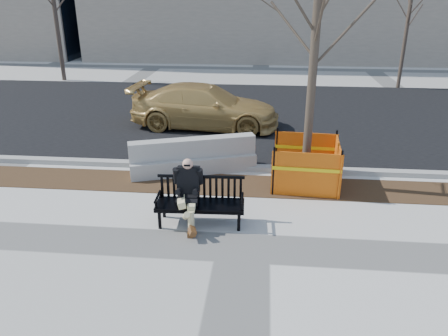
% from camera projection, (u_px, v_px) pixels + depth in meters
% --- Properties ---
extents(ground, '(120.00, 120.00, 0.00)m').
position_uv_depth(ground, '(243.00, 248.00, 7.64)').
color(ground, beige).
rests_on(ground, ground).
extents(mulch_strip, '(40.00, 1.20, 0.02)m').
position_uv_depth(mulch_strip, '(249.00, 186.00, 10.03)').
color(mulch_strip, '#47301C').
rests_on(mulch_strip, ground).
extents(asphalt_street, '(60.00, 10.40, 0.01)m').
position_uv_depth(asphalt_street, '(256.00, 114.00, 15.74)').
color(asphalt_street, black).
rests_on(asphalt_street, ground).
extents(curb, '(60.00, 0.25, 0.12)m').
position_uv_depth(curb, '(251.00, 168.00, 10.89)').
color(curb, '#9E9B93').
rests_on(curb, ground).
extents(bench, '(1.74, 0.68, 0.91)m').
position_uv_depth(bench, '(201.00, 223.00, 8.43)').
color(bench, black).
rests_on(bench, ground).
extents(seated_man, '(0.58, 0.93, 1.28)m').
position_uv_depth(seated_man, '(189.00, 222.00, 8.49)').
color(seated_man, black).
rests_on(seated_man, ground).
extents(tree_fence, '(2.37, 2.37, 5.59)m').
position_uv_depth(tree_fence, '(304.00, 184.00, 10.14)').
color(tree_fence, orange).
rests_on(tree_fence, ground).
extents(sedan, '(4.89, 2.28, 1.38)m').
position_uv_depth(sedan, '(206.00, 127.00, 14.33)').
color(sedan, tan).
rests_on(sedan, ground).
extents(jersey_barrier_left, '(3.10, 1.58, 0.88)m').
position_uv_depth(jersey_barrier_left, '(194.00, 172.00, 10.80)').
color(jersey_barrier_left, '#A19E96').
rests_on(jersey_barrier_left, ground).
extents(far_tree_left, '(2.57, 2.57, 6.10)m').
position_uv_depth(far_tree_left, '(65.00, 80.00, 21.67)').
color(far_tree_left, '#4A3B2F').
rests_on(far_tree_left, ground).
extents(far_tree_right, '(2.05, 2.05, 4.99)m').
position_uv_depth(far_tree_right, '(398.00, 88.00, 19.97)').
color(far_tree_right, '#48392E').
rests_on(far_tree_right, ground).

